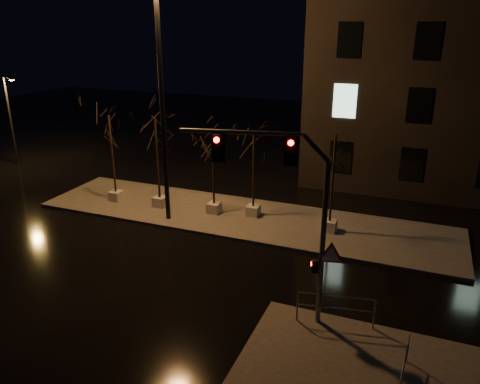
% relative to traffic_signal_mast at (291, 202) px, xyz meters
% --- Properties ---
extents(ground, '(90.00, 90.00, 0.00)m').
position_rel_traffic_signal_mast_xyz_m(ground, '(-4.80, 1.75, -4.42)').
color(ground, black).
rests_on(ground, ground).
extents(median, '(22.00, 5.00, 0.15)m').
position_rel_traffic_signal_mast_xyz_m(median, '(-4.80, 7.75, -4.35)').
color(median, '#494742').
rests_on(median, ground).
extents(sidewalk_corner, '(7.00, 5.00, 0.15)m').
position_rel_traffic_signal_mast_xyz_m(sidewalk_corner, '(2.70, -1.75, -4.35)').
color(sidewalk_corner, '#494742').
rests_on(sidewalk_corner, ground).
extents(tree_0, '(1.80, 1.80, 5.00)m').
position_rel_traffic_signal_mast_xyz_m(tree_0, '(-12.20, 7.25, -0.47)').
color(tree_0, '#B4B2A8').
rests_on(tree_0, median).
extents(tree_1, '(1.80, 1.80, 5.05)m').
position_rel_traffic_signal_mast_xyz_m(tree_1, '(-9.41, 7.38, -0.44)').
color(tree_1, '#B4B2A8').
rests_on(tree_1, median).
extents(tree_2, '(1.80, 1.80, 4.55)m').
position_rel_traffic_signal_mast_xyz_m(tree_2, '(-6.26, 7.63, -0.82)').
color(tree_2, '#B4B2A8').
rests_on(tree_2, median).
extents(tree_3, '(1.80, 1.80, 4.59)m').
position_rel_traffic_signal_mast_xyz_m(tree_3, '(-4.20, 8.06, -0.78)').
color(tree_3, '#B4B2A8').
rests_on(tree_3, median).
extents(tree_4, '(1.80, 1.80, 4.91)m').
position_rel_traffic_signal_mast_xyz_m(tree_4, '(-0.09, 7.62, -0.54)').
color(tree_4, '#B4B2A8').
rests_on(tree_4, median).
extents(traffic_signal_mast, '(5.23, 1.18, 6.50)m').
position_rel_traffic_signal_mast_xyz_m(traffic_signal_mast, '(0.00, 0.00, 0.00)').
color(traffic_signal_mast, '#585A5F').
rests_on(traffic_signal_mast, sidewalk_corner).
extents(streetlight_main, '(2.80, 1.24, 11.48)m').
position_rel_traffic_signal_mast_xyz_m(streetlight_main, '(-8.15, 6.08, 2.35)').
color(streetlight_main, black).
rests_on(streetlight_main, median).
extents(streetlight_far, '(1.21, 0.40, 6.19)m').
position_rel_traffic_signal_mast_xyz_m(streetlight_far, '(-23.62, 11.18, -1.02)').
color(streetlight_far, black).
rests_on(streetlight_far, ground).
extents(guard_rail_a, '(2.53, 0.54, 1.11)m').
position_rel_traffic_signal_mast_xyz_m(guard_rail_a, '(1.59, 0.25, -3.55)').
color(guard_rail_a, '#585A5F').
rests_on(guard_rail_a, sidewalk_corner).
extents(guard_rail_b, '(0.16, 2.09, 0.99)m').
position_rel_traffic_signal_mast_xyz_m(guard_rail_b, '(3.89, -1.80, -3.63)').
color(guard_rail_b, '#585A5F').
rests_on(guard_rail_b, sidewalk_corner).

